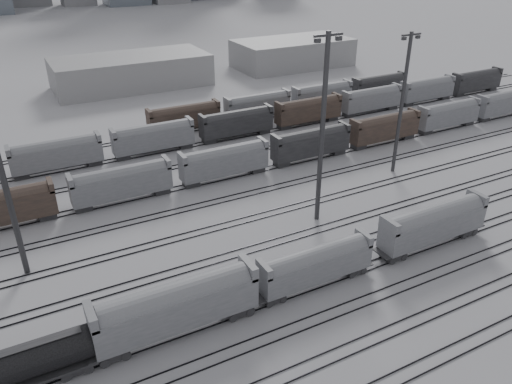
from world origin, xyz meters
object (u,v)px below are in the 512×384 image
hopper_car_a (176,304)px  light_mast_c (322,127)px  hopper_car_b (316,263)px  hopper_car_c (433,222)px

hopper_car_a → light_mast_c: light_mast_c is taller
hopper_car_b → hopper_car_c: (18.07, 0.00, 0.38)m
hopper_car_b → light_mast_c: 18.82m
hopper_car_a → hopper_car_c: (34.69, 0.00, -0.23)m
hopper_car_b → light_mast_c: light_mast_c is taller
hopper_car_a → light_mast_c: size_ratio=0.65×
hopper_car_b → hopper_car_a: bearing=180.0°
hopper_car_c → hopper_car_b: bearing=180.0°
hopper_car_c → light_mast_c: (-9.19, 12.66, 10.33)m
hopper_car_c → light_mast_c: light_mast_c is taller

